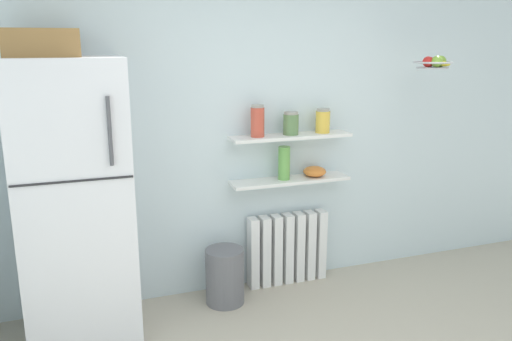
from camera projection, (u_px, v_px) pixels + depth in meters
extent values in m
cube|color=silver|center=(262.00, 124.00, 3.99)|extent=(7.04, 0.10, 2.60)
cube|color=silver|center=(76.00, 203.00, 3.29)|extent=(0.69, 0.64, 1.83)
cube|color=#262628|center=(73.00, 181.00, 2.94)|extent=(0.67, 0.01, 0.01)
cylinder|color=#4C4C51|center=(110.00, 131.00, 2.93)|extent=(0.02, 0.02, 0.40)
cube|color=olive|center=(43.00, 43.00, 3.01)|extent=(0.41, 0.44, 0.16)
cube|color=white|center=(253.00, 253.00, 4.07)|extent=(0.07, 0.12, 0.58)
cube|color=white|center=(265.00, 252.00, 4.11)|extent=(0.07, 0.12, 0.58)
cube|color=white|center=(276.00, 250.00, 4.14)|extent=(0.07, 0.12, 0.58)
cube|color=white|center=(287.00, 248.00, 4.17)|extent=(0.07, 0.12, 0.58)
cube|color=white|center=(298.00, 247.00, 4.20)|extent=(0.07, 0.12, 0.58)
cube|color=white|center=(309.00, 245.00, 4.24)|extent=(0.07, 0.12, 0.58)
cube|color=white|center=(320.00, 244.00, 4.27)|extent=(0.07, 0.12, 0.58)
cube|color=white|center=(290.00, 180.00, 4.00)|extent=(0.95, 0.22, 0.02)
cube|color=white|center=(291.00, 136.00, 3.92)|extent=(0.95, 0.22, 0.02)
cylinder|color=#C64C38|center=(258.00, 122.00, 3.80)|extent=(0.10, 0.10, 0.22)
cylinder|color=gray|center=(258.00, 106.00, 3.77)|extent=(0.09, 0.09, 0.02)
cylinder|color=#5B7F4C|center=(291.00, 125.00, 3.90)|extent=(0.12, 0.12, 0.16)
cylinder|color=gray|center=(291.00, 113.00, 3.88)|extent=(0.11, 0.11, 0.02)
cylinder|color=yellow|center=(323.00, 122.00, 3.98)|extent=(0.11, 0.11, 0.17)
cylinder|color=gray|center=(323.00, 110.00, 3.96)|extent=(0.10, 0.10, 0.02)
cylinder|color=#66A84C|center=(284.00, 163.00, 3.95)|extent=(0.09, 0.09, 0.26)
ellipsoid|color=orange|center=(315.00, 171.00, 4.06)|extent=(0.18, 0.18, 0.08)
cylinder|color=slate|center=(225.00, 276.00, 3.85)|extent=(0.29, 0.29, 0.43)
torus|color=#B2B2B7|center=(433.00, 62.00, 3.85)|extent=(0.29, 0.29, 0.01)
cylinder|color=#A8A8AD|center=(432.00, 68.00, 3.86)|extent=(0.23, 0.23, 0.01)
sphere|color=#7FAD38|center=(441.00, 61.00, 3.87)|extent=(0.09, 0.09, 0.09)
sphere|color=red|center=(430.00, 62.00, 3.88)|extent=(0.07, 0.07, 0.07)
sphere|color=red|center=(428.00, 62.00, 3.84)|extent=(0.08, 0.08, 0.08)
sphere|color=#7FAD38|center=(437.00, 62.00, 3.81)|extent=(0.09, 0.09, 0.09)
ellipsoid|color=yellow|center=(439.00, 63.00, 3.84)|extent=(0.13, 0.17, 0.06)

